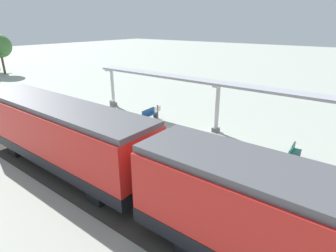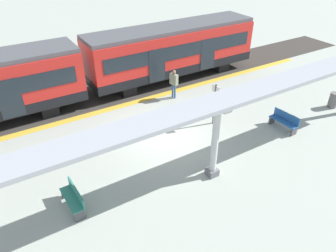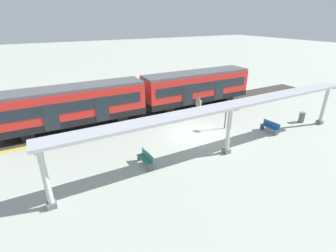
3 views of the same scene
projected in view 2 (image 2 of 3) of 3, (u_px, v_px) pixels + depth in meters
ground_plane at (165, 134)px, 15.76m from camera, size 176.00×176.00×0.00m
tactile_edge_strip at (131, 103)px, 18.49m from camera, size 0.46×27.02×0.01m
trackbed at (118, 91)px, 19.81m from camera, size 3.20×39.02×0.01m
train_far_carriage at (172, 51)px, 20.58m from camera, size 2.65×11.30×3.48m
canopy_pillar_second at (215, 141)px, 12.34m from camera, size 1.10×0.44×3.33m
canopy_beam at (214, 104)px, 11.31m from camera, size 1.20×22.08×0.16m
bench_near_end at (74, 198)px, 11.51m from camera, size 1.52×0.50×0.86m
bench_mid_platform at (284, 121)px, 15.99m from camera, size 1.52×0.52×0.86m
trash_bin at (333, 100)px, 17.89m from camera, size 0.48×0.48×0.88m
platform_info_sign at (215, 100)px, 15.96m from camera, size 0.56×0.10×2.20m
passenger_waiting_near_edge at (174, 81)px, 18.53m from camera, size 0.54×0.34×1.74m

